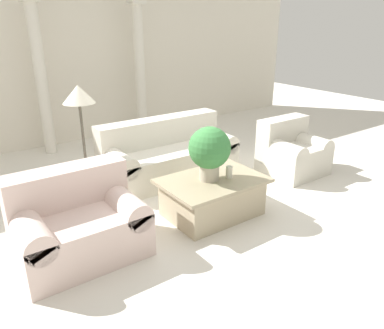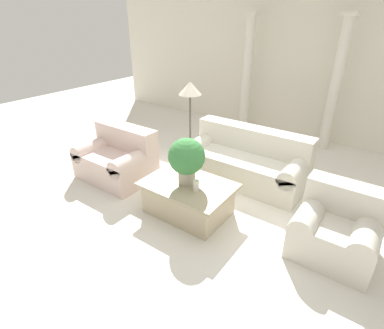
{
  "view_description": "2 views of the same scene",
  "coord_description": "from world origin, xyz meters",
  "views": [
    {
      "loc": [
        -2.59,
        -3.51,
        2.18
      ],
      "look_at": [
        -0.24,
        -0.23,
        0.61
      ],
      "focal_mm": 35.0,
      "sensor_mm": 36.0,
      "label": 1
    },
    {
      "loc": [
        1.95,
        -3.16,
        2.48
      ],
      "look_at": [
        -0.29,
        -0.06,
        0.53
      ],
      "focal_mm": 28.0,
      "sensor_mm": 36.0,
      "label": 2
    }
  ],
  "objects": [
    {
      "name": "coffee_table",
      "position": [
        -0.09,
        -0.42,
        0.23
      ],
      "size": [
        1.18,
        0.82,
        0.46
      ],
      "color": "tan",
      "rests_on": "ground_plane"
    },
    {
      "name": "loveseat",
      "position": [
        -1.65,
        -0.28,
        0.34
      ],
      "size": [
        1.18,
        0.85,
        0.84
      ],
      "color": "beige",
      "rests_on": "ground_plane"
    },
    {
      "name": "ground_plane",
      "position": [
        0.0,
        0.0,
        0.0
      ],
      "size": [
        16.0,
        16.0,
        0.0
      ],
      "primitive_type": "plane",
      "color": "silver"
    },
    {
      "name": "pillar_candle",
      "position": [
        0.09,
        -0.5,
        0.53
      ],
      "size": [
        0.08,
        0.08,
        0.14
      ],
      "color": "silver",
      "rests_on": "coffee_table"
    },
    {
      "name": "armchair",
      "position": [
        1.71,
        -0.07,
        0.34
      ],
      "size": [
        0.86,
        0.78,
        0.8
      ],
      "color": "beige",
      "rests_on": "ground_plane"
    },
    {
      "name": "sofa_long",
      "position": [
        0.11,
        0.87,
        0.34
      ],
      "size": [
        1.93,
        0.85,
        0.84
      ],
      "color": "beige",
      "rests_on": "ground_plane"
    },
    {
      "name": "floor_lamp",
      "position": [
        -1.08,
        0.97,
        1.24
      ],
      "size": [
        0.39,
        0.39,
        1.44
      ],
      "color": "#4C473D",
      "rests_on": "ground_plane"
    },
    {
      "name": "wall_back",
      "position": [
        0.0,
        3.41,
        1.6
      ],
      "size": [
        10.0,
        0.06,
        3.2
      ],
      "color": "silver",
      "rests_on": "ground_plane"
    },
    {
      "name": "potted_plant",
      "position": [
        -0.13,
        -0.4,
        0.82
      ],
      "size": [
        0.48,
        0.48,
        0.62
      ],
      "color": "#B2A893",
      "rests_on": "coffee_table"
    },
    {
      "name": "column_left",
      "position": [
        -1.0,
        2.97,
        1.27
      ],
      "size": [
        0.27,
        0.27,
        2.49
      ],
      "color": "silver",
      "rests_on": "ground_plane"
    },
    {
      "name": "column_right",
      "position": [
        0.82,
        2.97,
        1.27
      ],
      "size": [
        0.27,
        0.27,
        2.49
      ],
      "color": "silver",
      "rests_on": "ground_plane"
    }
  ]
}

